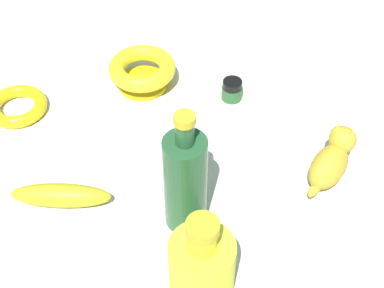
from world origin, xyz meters
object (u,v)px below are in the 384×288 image
object	(u,v)px
banana	(62,197)
bowl	(142,71)
nail_polish_jar	(232,90)
cat_figurine	(332,160)
bangle	(17,106)
bottle_tall	(185,181)
bottle_short	(202,267)

from	to	relation	value
banana	bowl	world-z (taller)	bowl
nail_polish_jar	bowl	distance (m)	0.18
cat_figurine	bowl	bearing A→B (deg)	-60.17
bangle	cat_figurine	xyz separation A→B (m)	(-0.45, 0.38, 0.03)
banana	cat_figurine	size ratio (longest dim) A/B	1.38
bottle_tall	bangle	distance (m)	0.42
bangle	nail_polish_jar	xyz separation A→B (m)	(-0.39, 0.13, 0.01)
bottle_tall	bangle	bearing A→B (deg)	-62.53
bowl	bottle_short	bearing A→B (deg)	79.31
bowl	banana	bearing A→B (deg)	44.95
bottle_short	nail_polish_jar	xyz separation A→B (m)	(-0.23, -0.36, -0.04)
banana	bangle	bearing A→B (deg)	-59.87
bottle_short	bowl	world-z (taller)	bottle_short
bottle_short	nail_polish_jar	bearing A→B (deg)	-122.89
bottle_short	cat_figurine	bearing A→B (deg)	-159.22
bottle_tall	bottle_short	bearing A→B (deg)	75.90
bottle_short	cat_figurine	size ratio (longest dim) A/B	1.40
bottle_tall	nail_polish_jar	bearing A→B (deg)	-130.95
bottle_tall	bowl	world-z (taller)	bottle_tall
banana	cat_figurine	world-z (taller)	cat_figurine
bottle_tall	cat_figurine	xyz separation A→B (m)	(-0.26, 0.02, -0.05)
banana	bottle_short	bearing A→B (deg)	146.87
bangle	bowl	distance (m)	0.25
bottle_tall	bangle	world-z (taller)	bottle_tall
banana	bottle_tall	bearing A→B (deg)	174.05
bottle_tall	nail_polish_jar	world-z (taller)	bottle_tall
nail_polish_jar	banana	distance (m)	0.39
cat_figurine	bottle_tall	bearing A→B (deg)	-4.03
bottle_tall	bowl	size ratio (longest dim) A/B	1.74
bottle_short	cat_figurine	xyz separation A→B (m)	(-0.29, -0.11, -0.02)
bottle_short	cat_figurine	distance (m)	0.31
cat_figurine	bowl	xyz separation A→B (m)	(0.20, -0.35, -0.00)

